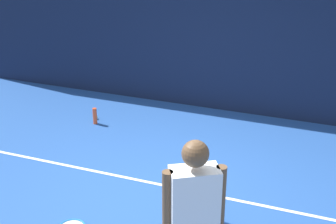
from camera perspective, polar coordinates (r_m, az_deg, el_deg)
name	(u,v)px	position (r m, az deg, el deg)	size (l,w,h in m)	color
ground_plane	(157,196)	(5.98, -1.36, -10.27)	(12.00, 12.00, 0.00)	#234C93
back_fence	(221,35)	(8.07, 6.55, 9.27)	(10.00, 0.10, 2.69)	#141E38
court_line	(164,185)	(6.19, -0.43, -8.95)	(9.00, 0.05, 0.00)	white
tennis_player	(194,219)	(3.99, 3.14, -12.96)	(0.47, 0.39, 1.70)	white
backpack	(196,207)	(5.43, 3.50, -11.55)	(0.29, 0.31, 0.44)	black
tennis_ball_near_player	(96,117)	(8.11, -8.82, -0.63)	(0.07, 0.07, 0.07)	#CCE033
water_bottle	(95,116)	(7.89, -8.92, -0.49)	(0.07, 0.07, 0.28)	#D84C26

